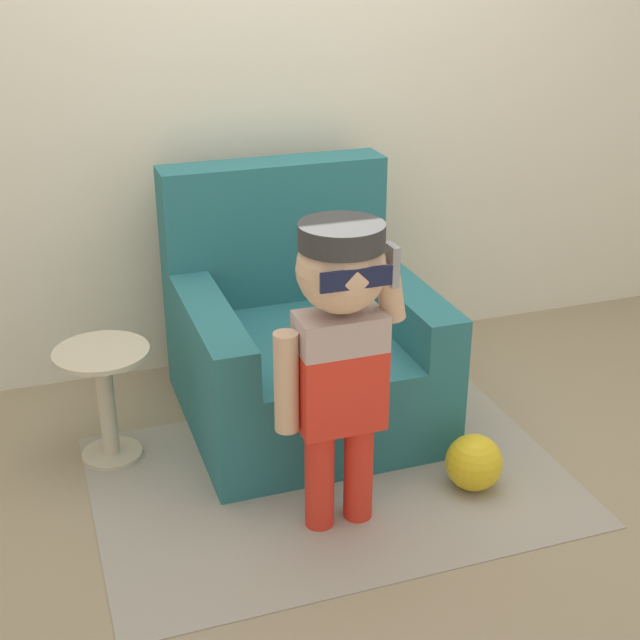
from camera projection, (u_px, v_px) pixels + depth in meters
The scene contains 7 objects.
ground_plane at pixel (341, 431), 3.61m from camera, with size 10.00×10.00×0.00m, color #998466.
wall_back at pixel (276, 73), 3.80m from camera, with size 10.00×0.05×2.60m.
armchair at pixel (298, 339), 3.66m from camera, with size 0.95×1.01×0.99m.
person_child at pixel (340, 333), 2.78m from camera, with size 0.44×0.33×1.07m.
side_table at pixel (106, 393), 3.33m from camera, with size 0.35×0.35×0.46m.
rug at pixel (331, 480), 3.29m from camera, with size 1.71×1.19×0.01m.
toy_ball at pixel (474, 462), 3.21m from camera, with size 0.21×0.21×0.21m.
Camera 1 is at (-1.10, -2.92, 1.88)m, focal length 50.00 mm.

